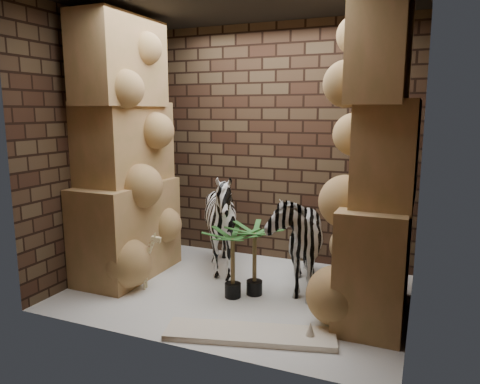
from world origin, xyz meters
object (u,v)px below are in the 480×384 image
at_px(palm_front, 255,260).
at_px(palm_back, 233,264).
at_px(zebra_left, 222,228).
at_px(surfboard, 250,334).
at_px(zebra_right, 295,230).
at_px(giraffe_toy, 137,260).

height_order(palm_front, palm_back, palm_front).
xyz_separation_m(zebra_left, surfboard, (0.86, -1.27, -0.55)).
height_order(zebra_left, palm_back, zebra_left).
bearing_deg(zebra_right, palm_front, -150.50).
bearing_deg(surfboard, palm_front, 93.63).
relative_size(palm_back, surfboard, 0.50).
bearing_deg(palm_front, palm_back, -139.78).
xyz_separation_m(zebra_left, palm_front, (0.56, -0.40, -0.19)).
xyz_separation_m(zebra_left, giraffe_toy, (-0.67, -0.74, -0.25)).
bearing_deg(giraffe_toy, zebra_right, 7.60).
xyz_separation_m(giraffe_toy, surfboard, (1.53, -0.53, -0.30)).
distance_m(zebra_right, palm_front, 0.55).
xyz_separation_m(palm_back, surfboard, (0.47, -0.72, -0.34)).
bearing_deg(palm_back, zebra_right, 43.41).
xyz_separation_m(zebra_right, giraffe_toy, (-1.58, -0.68, -0.33)).
relative_size(giraffe_toy, palm_back, 0.89).
distance_m(palm_front, surfboard, 0.99).
height_order(zebra_left, surfboard, zebra_left).
bearing_deg(giraffe_toy, zebra_left, 31.83).
distance_m(palm_back, surfboard, 0.93).
bearing_deg(zebra_right, palm_back, -152.09).
xyz_separation_m(zebra_right, palm_back, (-0.52, -0.49, -0.29)).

